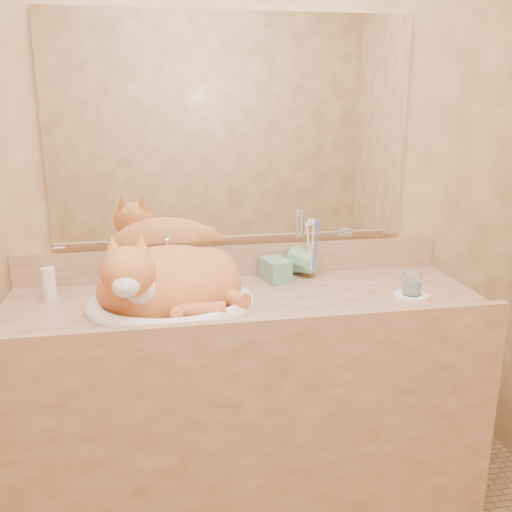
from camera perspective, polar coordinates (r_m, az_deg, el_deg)
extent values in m
cube|color=#996F45|center=(2.10, -2.33, 8.60)|extent=(2.40, 0.02, 2.50)
cube|color=white|center=(2.08, -2.32, 12.39)|extent=(1.30, 0.02, 0.80)
imported|color=#65A17D|center=(2.04, 2.75, -0.47)|extent=(0.10, 0.10, 0.18)
imported|color=#65A17D|center=(2.13, 5.64, -1.05)|extent=(0.14, 0.14, 0.10)
cylinder|color=white|center=(2.02, 15.25, -3.82)|extent=(0.12, 0.12, 0.01)
cylinder|color=white|center=(2.00, 15.34, -2.66)|extent=(0.06, 0.06, 0.08)
cylinder|color=white|center=(2.03, -20.01, -2.60)|extent=(0.04, 0.04, 0.11)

